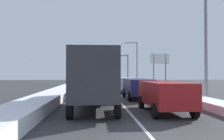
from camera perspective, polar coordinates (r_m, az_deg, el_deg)
ground_plane at (r=23.31m, az=0.55°, el=-6.15°), size 120.00×120.00×0.00m
lane_stripe_between_right_lane_and_center_lane at (r=27.53m, az=-0.16°, el=-5.35°), size 0.14×46.69×0.01m
snow_bank_right_shoulder at (r=28.36m, az=10.63°, el=-4.74°), size 1.66×46.69×0.47m
snow_bank_left_shoulder at (r=27.66m, az=-11.22°, el=-4.64°), size 2.06×46.69×0.65m
suv_red_right_lane_nearest at (r=13.16m, az=12.68°, el=-5.70°), size 2.16×4.90×1.67m
suv_navy_right_lane_second at (r=19.94m, az=6.33°, el=-4.10°), size 2.16×4.90×1.67m
suv_silver_right_lane_third at (r=26.80m, az=3.49°, el=-3.30°), size 2.16×4.90×1.67m
sedan_green_right_lane_fourth at (r=33.14m, az=2.17°, el=-3.29°), size 2.00×4.50×1.51m
box_truck_center_lane_nearest at (r=13.49m, az=-4.38°, el=-1.84°), size 2.53×7.20×3.36m
suv_tan_center_lane_second at (r=21.62m, az=-3.68°, el=-3.86°), size 2.16×4.90×1.67m
suv_gray_center_lane_third at (r=28.80m, az=-3.92°, el=-3.14°), size 2.16×4.90×1.67m
sedan_charcoal_center_lane_fourth at (r=34.52m, az=-3.38°, el=-3.20°), size 2.00×4.50×1.51m
traffic_light_gantry at (r=48.76m, az=-0.45°, el=2.11°), size 10.60×0.47×6.20m
street_lamp_right_near at (r=18.74m, az=20.91°, el=8.14°), size 2.66×0.36×8.48m
street_lamp_right_mid at (r=42.93m, az=5.63°, el=2.60°), size 2.66×0.36×7.95m
roadside_sign_right at (r=39.14m, az=11.52°, el=1.85°), size 3.20×0.16×5.50m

